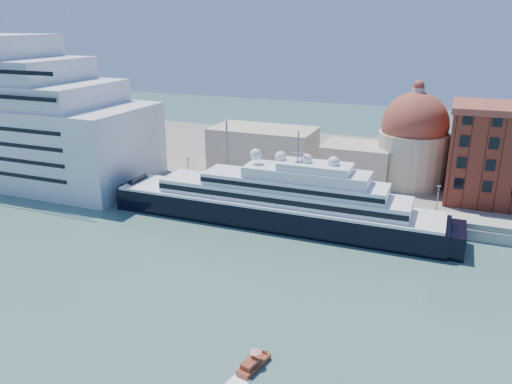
% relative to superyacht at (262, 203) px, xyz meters
% --- Properties ---
extents(ground, '(400.00, 400.00, 0.00)m').
position_rel_superyacht_xyz_m(ground, '(6.81, -23.00, -4.39)').
color(ground, '#365E58').
rests_on(ground, ground).
extents(quay, '(180.00, 10.00, 2.50)m').
position_rel_superyacht_xyz_m(quay, '(6.81, 11.00, -3.14)').
color(quay, gray).
rests_on(quay, ground).
extents(land, '(260.00, 72.00, 2.00)m').
position_rel_superyacht_xyz_m(land, '(6.81, 52.00, -3.39)').
color(land, slate).
rests_on(land, ground).
extents(quay_fence, '(180.00, 0.10, 1.20)m').
position_rel_superyacht_xyz_m(quay_fence, '(6.81, 6.50, -1.29)').
color(quay_fence, slate).
rests_on(quay_fence, quay).
extents(superyacht, '(85.18, 11.81, 25.46)m').
position_rel_superyacht_xyz_m(superyacht, '(0.00, 0.00, 0.00)').
color(superyacht, black).
rests_on(superyacht, ground).
extents(service_barge, '(12.68, 5.87, 2.75)m').
position_rel_superyacht_xyz_m(service_barge, '(-48.34, -0.21, -3.60)').
color(service_barge, white).
rests_on(service_barge, ground).
extents(water_taxi, '(3.03, 5.84, 2.65)m').
position_rel_superyacht_xyz_m(water_taxi, '(17.29, -47.90, -3.76)').
color(water_taxi, maroon).
rests_on(water_taxi, ground).
extents(church, '(66.00, 18.00, 25.50)m').
position_rel_superyacht_xyz_m(church, '(13.19, 34.72, 6.51)').
color(church, beige).
rests_on(church, land).
extents(lamp_posts, '(120.80, 2.40, 18.00)m').
position_rel_superyacht_xyz_m(lamp_posts, '(-5.86, 9.27, 5.45)').
color(lamp_posts, slate).
rests_on(lamp_posts, quay).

